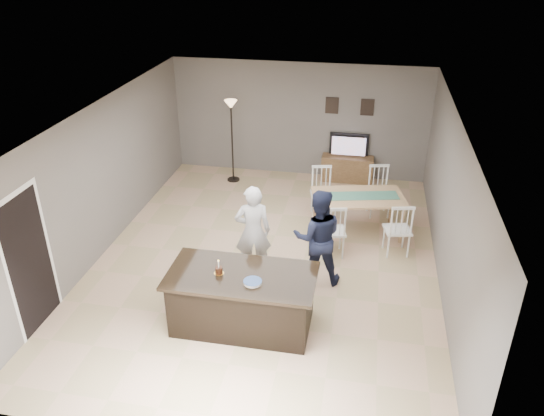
% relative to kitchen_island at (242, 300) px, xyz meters
% --- Properties ---
extents(floor, '(8.00, 8.00, 0.00)m').
position_rel_kitchen_island_xyz_m(floor, '(0.00, 1.80, -0.45)').
color(floor, tan).
rests_on(floor, ground).
extents(room_shell, '(8.00, 8.00, 8.00)m').
position_rel_kitchen_island_xyz_m(room_shell, '(0.00, 1.80, 1.22)').
color(room_shell, slate).
rests_on(room_shell, floor).
extents(kitchen_island, '(2.15, 1.10, 0.90)m').
position_rel_kitchen_island_xyz_m(kitchen_island, '(0.00, 0.00, 0.00)').
color(kitchen_island, black).
rests_on(kitchen_island, floor).
extents(tv_console, '(1.20, 0.40, 0.60)m').
position_rel_kitchen_island_xyz_m(tv_console, '(1.20, 5.57, -0.15)').
color(tv_console, brown).
rests_on(tv_console, floor).
extents(television, '(0.91, 0.12, 0.53)m').
position_rel_kitchen_island_xyz_m(television, '(1.20, 5.64, 0.41)').
color(television, black).
rests_on(television, tv_console).
extents(tv_screen_glow, '(0.78, 0.00, 0.78)m').
position_rel_kitchen_island_xyz_m(tv_screen_glow, '(1.20, 5.56, 0.42)').
color(tv_screen_glow, orange).
rests_on(tv_screen_glow, tv_console).
extents(picture_frames, '(1.10, 0.02, 0.38)m').
position_rel_kitchen_island_xyz_m(picture_frames, '(1.15, 5.78, 1.30)').
color(picture_frames, black).
rests_on(picture_frames, room_shell).
extents(doorway, '(0.00, 2.10, 2.65)m').
position_rel_kitchen_island_xyz_m(doorway, '(-2.99, -0.50, 0.80)').
color(doorway, black).
rests_on(doorway, floor).
extents(woman, '(0.69, 0.55, 1.66)m').
position_rel_kitchen_island_xyz_m(woman, '(-0.13, 1.35, 0.38)').
color(woman, silver).
rests_on(woman, floor).
extents(man, '(0.91, 0.76, 1.68)m').
position_rel_kitchen_island_xyz_m(man, '(0.95, 1.35, 0.39)').
color(man, '#171C34').
rests_on(man, floor).
extents(birthday_cake, '(0.15, 0.15, 0.23)m').
position_rel_kitchen_island_xyz_m(birthday_cake, '(-0.33, -0.03, 0.50)').
color(birthday_cake, gold).
rests_on(birthday_cake, kitchen_island).
extents(plate_stack, '(0.26, 0.26, 0.04)m').
position_rel_kitchen_island_xyz_m(plate_stack, '(0.20, -0.18, 0.47)').
color(plate_stack, white).
rests_on(plate_stack, kitchen_island).
extents(dining_table, '(2.03, 2.26, 1.05)m').
position_rel_kitchen_island_xyz_m(dining_table, '(1.54, 3.09, 0.21)').
color(dining_table, '#A17B57').
rests_on(dining_table, floor).
extents(floor_lamp, '(0.29, 0.29, 1.95)m').
position_rel_kitchen_island_xyz_m(floor_lamp, '(-1.46, 5.08, 1.06)').
color(floor_lamp, black).
rests_on(floor_lamp, floor).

